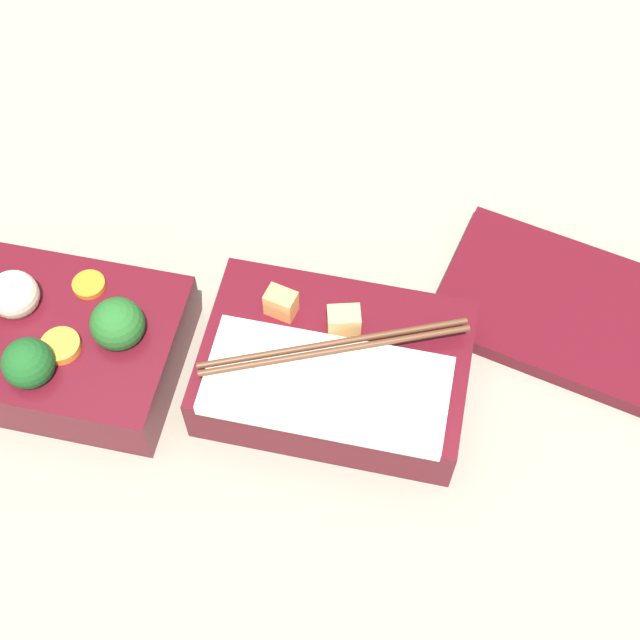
% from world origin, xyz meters
% --- Properties ---
extents(ground_plane, '(3.00, 3.00, 0.00)m').
position_xyz_m(ground_plane, '(0.00, 0.00, 0.00)').
color(ground_plane, gray).
extents(bento_tray_vegetable, '(0.21, 0.14, 0.08)m').
position_xyz_m(bento_tray_vegetable, '(-0.13, -0.03, 0.03)').
color(bento_tray_vegetable, '#510F19').
rests_on(bento_tray_vegetable, ground_plane).
extents(bento_tray_rice, '(0.21, 0.14, 0.08)m').
position_xyz_m(bento_tray_rice, '(0.10, -0.01, 0.03)').
color(bento_tray_rice, '#510F19').
rests_on(bento_tray_rice, ground_plane).
extents(bento_lid, '(0.23, 0.18, 0.02)m').
position_xyz_m(bento_lid, '(0.28, 0.11, 0.01)').
color(bento_lid, '#510F19').
rests_on(bento_lid, ground_plane).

